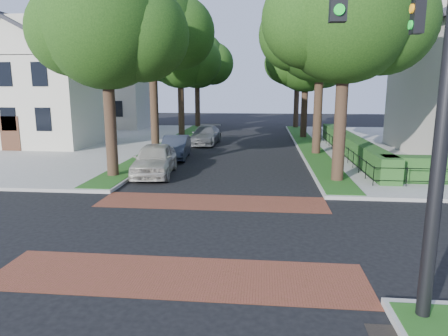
{
  "coord_description": "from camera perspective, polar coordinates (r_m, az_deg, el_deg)",
  "views": [
    {
      "loc": [
        1.98,
        -11.93,
        4.45
      ],
      "look_at": [
        0.58,
        2.17,
        1.6
      ],
      "focal_mm": 32.0,
      "sensor_mm": 36.0,
      "label": 1
    }
  ],
  "objects": [
    {
      "name": "hedge_main_road",
      "position": [
        27.77,
        17.55,
        3.19
      ],
      "size": [
        1.0,
        18.0,
        1.2
      ],
      "primitive_type": "cube",
      "color": "#18471B",
      "rests_on": "sidewalk_ne"
    },
    {
      "name": "house_left_near",
      "position": [
        34.65,
        -25.11,
        11.3
      ],
      "size": [
        10.0,
        9.0,
        10.14
      ],
      "color": "beige",
      "rests_on": "sidewalk_nw"
    },
    {
      "name": "tree_left_back",
      "position": [
        45.86,
        -3.71,
        15.05
      ],
      "size": [
        7.75,
        6.66,
        10.44
      ],
      "color": "black",
      "rests_on": "sidewalk_nw"
    },
    {
      "name": "crosswalk_near",
      "position": [
        9.99,
        -6.59,
        -15.12
      ],
      "size": [
        9.0,
        2.2,
        0.01
      ],
      "primitive_type": "cube",
      "color": "brown",
      "rests_on": "ground"
    },
    {
      "name": "ground",
      "position": [
        12.88,
        -3.56,
        -8.86
      ],
      "size": [
        120.0,
        120.0,
        0.0
      ],
      "primitive_type": "plane",
      "color": "black",
      "rests_on": "ground"
    },
    {
      "name": "traffic_signal",
      "position": [
        8.06,
        27.46,
        11.96
      ],
      "size": [
        2.17,
        2.0,
        8.0
      ],
      "color": "black",
      "rests_on": "sidewalk_se"
    },
    {
      "name": "tree_right_back",
      "position": [
        45.39,
        10.61,
        14.74
      ],
      "size": [
        7.5,
        6.45,
        10.2
      ],
      "color": "black",
      "rests_on": "sidewalk_ne"
    },
    {
      "name": "sidewalk_nw",
      "position": [
        37.91,
        -28.93,
        3.33
      ],
      "size": [
        30.0,
        30.0,
        0.15
      ],
      "primitive_type": "cube",
      "color": "gray",
      "rests_on": "ground"
    },
    {
      "name": "parked_car_middle",
      "position": [
        25.67,
        -6.94,
        2.95
      ],
      "size": [
        1.88,
        4.53,
        1.46
      ],
      "primitive_type": "imported",
      "rotation": [
        0.0,
        0.0,
        0.08
      ],
      "color": "#222733",
      "rests_on": "ground"
    },
    {
      "name": "parked_car_rear",
      "position": [
        32.23,
        -2.63,
        4.72
      ],
      "size": [
        2.21,
        5.06,
        1.45
      ],
      "primitive_type": "imported",
      "rotation": [
        0.0,
        0.0,
        -0.04
      ],
      "color": "slate",
      "rests_on": "ground"
    },
    {
      "name": "parked_car_front",
      "position": [
        20.92,
        -9.88,
        1.21
      ],
      "size": [
        2.4,
        4.98,
        1.64
      ],
      "primitive_type": "imported",
      "rotation": [
        0.0,
        0.0,
        0.1
      ],
      "color": "#B4AFA2",
      "rests_on": "ground"
    },
    {
      "name": "tree_right_far",
      "position": [
        36.41,
        11.79,
        15.01
      ],
      "size": [
        7.25,
        6.23,
        9.74
      ],
      "color": "black",
      "rests_on": "sidewalk_ne"
    },
    {
      "name": "tree_right_mid",
      "position": [
        27.64,
        13.91,
        18.41
      ],
      "size": [
        8.25,
        7.09,
        11.22
      ],
      "color": "black",
      "rests_on": "sidewalk_ne"
    },
    {
      "name": "tree_left_far",
      "position": [
        36.98,
        -6.06,
        15.45
      ],
      "size": [
        7.0,
        6.02,
        9.86
      ],
      "color": "black",
      "rests_on": "sidewalk_nw"
    },
    {
      "name": "storm_drain",
      "position": [
        8.55,
        22.01,
        -20.85
      ],
      "size": [
        0.65,
        0.45,
        0.01
      ],
      "primitive_type": "cube",
      "color": "black",
      "rests_on": "ground"
    },
    {
      "name": "grass_strip_nw",
      "position": [
        32.18,
        -7.64,
        3.61
      ],
      "size": [
        1.6,
        29.8,
        0.02
      ],
      "primitive_type": "cube",
      "color": "#264B15",
      "rests_on": "sidewalk_nw"
    },
    {
      "name": "fence_main_road",
      "position": [
        27.64,
        15.9,
        2.93
      ],
      "size": [
        0.06,
        18.0,
        0.9
      ],
      "primitive_type": null,
      "color": "black",
      "rests_on": "sidewalk_ne"
    },
    {
      "name": "tree_right_near",
      "position": [
        19.76,
        17.27,
        20.14
      ],
      "size": [
        7.75,
        6.67,
        10.66
      ],
      "color": "black",
      "rests_on": "sidewalk_ne"
    },
    {
      "name": "tree_left_near",
      "position": [
        20.72,
        -16.11,
        18.76
      ],
      "size": [
        7.5,
        6.45,
        10.2
      ],
      "color": "black",
      "rests_on": "sidewalk_nw"
    },
    {
      "name": "grass_strip_ne",
      "position": [
        31.51,
        11.89,
        3.3
      ],
      "size": [
        1.6,
        29.8,
        0.02
      ],
      "primitive_type": "cube",
      "color": "#264B15",
      "rests_on": "sidewalk_ne"
    },
    {
      "name": "tree_left_mid",
      "position": [
        28.42,
        -9.96,
        19.09
      ],
      "size": [
        8.0,
        6.88,
        11.48
      ],
      "color": "black",
      "rests_on": "sidewalk_nw"
    },
    {
      "name": "crosswalk_far",
      "position": [
        15.89,
        -1.71,
        -4.88
      ],
      "size": [
        9.0,
        2.2,
        0.01
      ],
      "primitive_type": "cube",
      "color": "brown",
      "rests_on": "ground"
    },
    {
      "name": "house_left_far",
      "position": [
        47.27,
        -16.35,
        11.64
      ],
      "size": [
        10.0,
        9.0,
        10.14
      ],
      "color": "#B8B2A6",
      "rests_on": "sidewalk_nw"
    }
  ]
}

